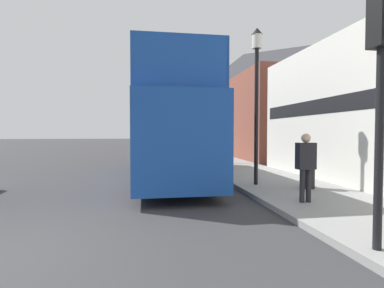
{
  "coord_description": "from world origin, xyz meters",
  "views": [
    {
      "loc": [
        2.24,
        -4.55,
        1.85
      ],
      "look_at": [
        4.23,
        7.34,
        1.4
      ],
      "focal_mm": 28.0,
      "sensor_mm": 36.0,
      "label": 1
    }
  ],
  "objects_px": {
    "tour_bus": "(167,131)",
    "pedestrian_second": "(306,161)",
    "lamp_post_second": "(206,110)",
    "litter_bin": "(307,171)",
    "parked_car_ahead_of_bus": "(170,150)",
    "lamp_post_third": "(184,110)",
    "traffic_signal": "(383,59)",
    "lamp_post_nearest": "(257,78)"
  },
  "relations": [
    {
      "from": "parked_car_ahead_of_bus",
      "to": "lamp_post_third",
      "type": "distance_m",
      "value": 5.13
    },
    {
      "from": "tour_bus",
      "to": "lamp_post_second",
      "type": "xyz_separation_m",
      "value": [
        2.68,
        4.67,
        1.26
      ]
    },
    {
      "from": "lamp_post_second",
      "to": "litter_bin",
      "type": "relative_size",
      "value": 4.35
    },
    {
      "from": "tour_bus",
      "to": "litter_bin",
      "type": "height_order",
      "value": "tour_bus"
    },
    {
      "from": "pedestrian_second",
      "to": "lamp_post_third",
      "type": "relative_size",
      "value": 0.32
    },
    {
      "from": "pedestrian_second",
      "to": "lamp_post_third",
      "type": "distance_m",
      "value": 18.06
    },
    {
      "from": "pedestrian_second",
      "to": "lamp_post_second",
      "type": "relative_size",
      "value": 0.39
    },
    {
      "from": "parked_car_ahead_of_bus",
      "to": "traffic_signal",
      "type": "xyz_separation_m",
      "value": [
        1.45,
        -17.02,
        2.27
      ]
    },
    {
      "from": "tour_bus",
      "to": "traffic_signal",
      "type": "relative_size",
      "value": 2.72
    },
    {
      "from": "parked_car_ahead_of_bus",
      "to": "lamp_post_second",
      "type": "xyz_separation_m",
      "value": [
        1.75,
        -3.81,
        2.53
      ]
    },
    {
      "from": "lamp_post_nearest",
      "to": "litter_bin",
      "type": "bearing_deg",
      "value": -34.81
    },
    {
      "from": "traffic_signal",
      "to": "lamp_post_nearest",
      "type": "bearing_deg",
      "value": 86.63
    },
    {
      "from": "lamp_post_nearest",
      "to": "lamp_post_second",
      "type": "xyz_separation_m",
      "value": [
        -0.03,
        7.62,
        -0.47
      ]
    },
    {
      "from": "tour_bus",
      "to": "lamp_post_second",
      "type": "height_order",
      "value": "lamp_post_second"
    },
    {
      "from": "parked_car_ahead_of_bus",
      "to": "lamp_post_third",
      "type": "relative_size",
      "value": 0.8
    },
    {
      "from": "traffic_signal",
      "to": "lamp_post_nearest",
      "type": "height_order",
      "value": "lamp_post_nearest"
    },
    {
      "from": "tour_bus",
      "to": "parked_car_ahead_of_bus",
      "type": "relative_size",
      "value": 2.43
    },
    {
      "from": "traffic_signal",
      "to": "lamp_post_third",
      "type": "xyz_separation_m",
      "value": [
        0.08,
        20.83,
        0.81
      ]
    },
    {
      "from": "lamp_post_nearest",
      "to": "parked_car_ahead_of_bus",
      "type": "bearing_deg",
      "value": 98.86
    },
    {
      "from": "lamp_post_third",
      "to": "litter_bin",
      "type": "distance_m",
      "value": 16.51
    },
    {
      "from": "lamp_post_second",
      "to": "litter_bin",
      "type": "height_order",
      "value": "lamp_post_second"
    },
    {
      "from": "pedestrian_second",
      "to": "litter_bin",
      "type": "distance_m",
      "value": 2.08
    },
    {
      "from": "parked_car_ahead_of_bus",
      "to": "lamp_post_nearest",
      "type": "height_order",
      "value": "lamp_post_nearest"
    },
    {
      "from": "parked_car_ahead_of_bus",
      "to": "tour_bus",
      "type": "bearing_deg",
      "value": -98.0
    },
    {
      "from": "lamp_post_third",
      "to": "traffic_signal",
      "type": "bearing_deg",
      "value": -90.23
    },
    {
      "from": "parked_car_ahead_of_bus",
      "to": "pedestrian_second",
      "type": "height_order",
      "value": "pedestrian_second"
    },
    {
      "from": "parked_car_ahead_of_bus",
      "to": "lamp_post_third",
      "type": "bearing_deg",
      "value": 66.23
    },
    {
      "from": "litter_bin",
      "to": "parked_car_ahead_of_bus",
      "type": "bearing_deg",
      "value": 104.06
    },
    {
      "from": "lamp_post_second",
      "to": "lamp_post_third",
      "type": "xyz_separation_m",
      "value": [
        -0.21,
        7.62,
        0.55
      ]
    },
    {
      "from": "parked_car_ahead_of_bus",
      "to": "lamp_post_nearest",
      "type": "bearing_deg",
      "value": -82.91
    },
    {
      "from": "traffic_signal",
      "to": "litter_bin",
      "type": "height_order",
      "value": "traffic_signal"
    },
    {
      "from": "lamp_post_second",
      "to": "lamp_post_nearest",
      "type": "bearing_deg",
      "value": -89.76
    },
    {
      "from": "tour_bus",
      "to": "lamp_post_third",
      "type": "height_order",
      "value": "lamp_post_third"
    },
    {
      "from": "tour_bus",
      "to": "pedestrian_second",
      "type": "xyz_separation_m",
      "value": [
        2.95,
        -5.59,
        -0.76
      ]
    },
    {
      "from": "traffic_signal",
      "to": "lamp_post_nearest",
      "type": "xyz_separation_m",
      "value": [
        0.33,
        5.59,
        0.74
      ]
    },
    {
      "from": "parked_car_ahead_of_bus",
      "to": "litter_bin",
      "type": "bearing_deg",
      "value": -77.72
    },
    {
      "from": "pedestrian_second",
      "to": "parked_car_ahead_of_bus",
      "type": "bearing_deg",
      "value": 98.18
    },
    {
      "from": "tour_bus",
      "to": "lamp_post_nearest",
      "type": "distance_m",
      "value": 4.36
    },
    {
      "from": "parked_car_ahead_of_bus",
      "to": "lamp_post_third",
      "type": "height_order",
      "value": "lamp_post_third"
    },
    {
      "from": "pedestrian_second",
      "to": "traffic_signal",
      "type": "distance_m",
      "value": 3.48
    },
    {
      "from": "lamp_post_second",
      "to": "litter_bin",
      "type": "bearing_deg",
      "value": -81.07
    },
    {
      "from": "litter_bin",
      "to": "tour_bus",
      "type": "bearing_deg",
      "value": 136.1
    }
  ]
}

